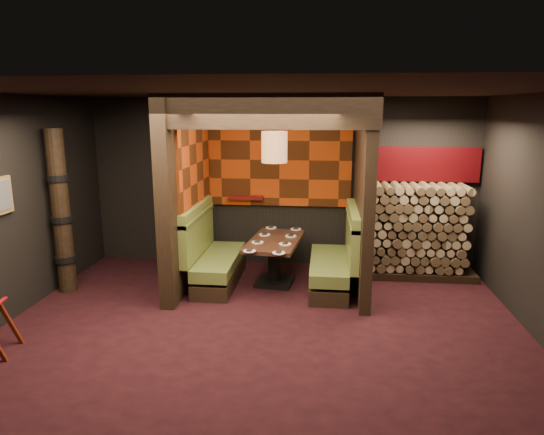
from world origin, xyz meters
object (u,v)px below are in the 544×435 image
Objects in this scene: totem_column at (61,213)px; pendant_lamp at (274,147)px; booth_bench_left at (213,258)px; dining_table at (275,254)px; booth_bench_right at (336,262)px; firewood_stack at (421,231)px.

pendant_lamp is at bearing 10.72° from totem_column.
booth_bench_left is 0.96m from dining_table.
booth_bench_left is at bearing 180.00° from booth_bench_right.
pendant_lamp is at bearing 1.58° from booth_bench_left.
pendant_lamp is at bearing 178.39° from booth_bench_right.
pendant_lamp reaches higher than booth_bench_left.
firewood_stack reaches higher than booth_bench_left.
totem_column reaches higher than booth_bench_right.
totem_column is 1.39× the size of firewood_stack.
dining_table is at bearing 90.00° from pendant_lamp.
booth_bench_right is at bearing 0.00° from booth_bench_left.
booth_bench_right reaches higher than dining_table.
booth_bench_right is at bearing -4.65° from dining_table.
dining_table is 2.39m from firewood_stack.
firewood_stack is (2.29, 0.67, -1.37)m from pendant_lamp.
pendant_lamp is 2.75m from firewood_stack.
pendant_lamp reaches higher than booth_bench_right.
pendant_lamp reaches higher than dining_table.
totem_column is at bearing -165.25° from booth_bench_left.
firewood_stack is at bearing 27.35° from booth_bench_right.
pendant_lamp is 0.40× the size of totem_column.
booth_bench_left and booth_bench_right have the same top height.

